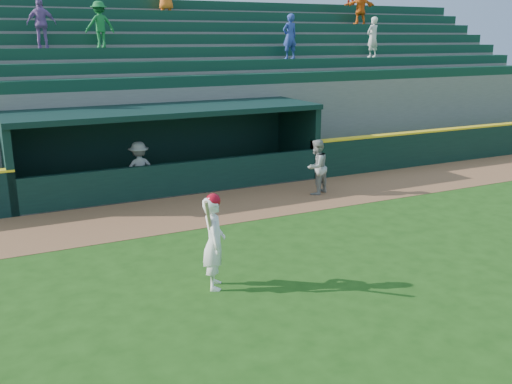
# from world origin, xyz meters

# --- Properties ---
(ground) EXTENTS (120.00, 120.00, 0.00)m
(ground) POSITION_xyz_m (0.00, 0.00, 0.00)
(ground) COLOR #1D4711
(ground) RESTS_ON ground
(warning_track) EXTENTS (40.00, 3.00, 0.01)m
(warning_track) POSITION_xyz_m (0.00, 4.90, 0.01)
(warning_track) COLOR brown
(warning_track) RESTS_ON ground
(field_wall_right) EXTENTS (15.50, 0.30, 1.20)m
(field_wall_right) POSITION_xyz_m (12.25, 6.55, 0.60)
(field_wall_right) COLOR black
(field_wall_right) RESTS_ON ground
(wall_stripe_right) EXTENTS (15.50, 0.32, 0.06)m
(wall_stripe_right) POSITION_xyz_m (12.25, 6.55, 1.23)
(wall_stripe_right) COLOR yellow
(wall_stripe_right) RESTS_ON field_wall_right
(dugout_player_front) EXTENTS (0.99, 0.90, 1.64)m
(dugout_player_front) POSITION_xyz_m (3.61, 4.89, 0.82)
(dugout_player_front) COLOR #9C9C97
(dugout_player_front) RESTS_ON ground
(dugout_player_inside) EXTENTS (1.04, 0.61, 1.60)m
(dugout_player_inside) POSITION_xyz_m (-1.12, 7.04, 0.80)
(dugout_player_inside) COLOR gray
(dugout_player_inside) RESTS_ON ground
(dugout) EXTENTS (9.40, 2.80, 2.46)m
(dugout) POSITION_xyz_m (0.00, 8.00, 1.36)
(dugout) COLOR #62625D
(dugout) RESTS_ON ground
(stands) EXTENTS (34.50, 6.25, 7.46)m
(stands) POSITION_xyz_m (0.01, 12.57, 2.40)
(stands) COLOR slate
(stands) RESTS_ON ground
(batter_at_plate) EXTENTS (0.64, 0.82, 1.83)m
(batter_at_plate) POSITION_xyz_m (-1.58, 0.15, 0.91)
(batter_at_plate) COLOR white
(batter_at_plate) RESTS_ON ground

